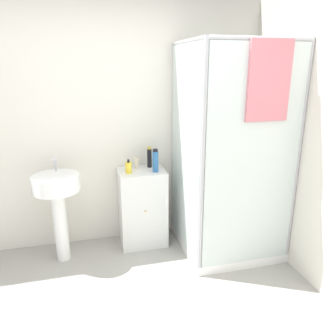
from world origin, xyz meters
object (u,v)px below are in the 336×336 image
at_px(soap_dispenser, 129,167).
at_px(shampoo_bottle_blue, 155,161).
at_px(sink, 57,196).
at_px(lotion_bottle_white, 137,162).
at_px(shampoo_bottle_tall_black, 149,157).

height_order(soap_dispenser, shampoo_bottle_blue, shampoo_bottle_blue).
relative_size(sink, lotion_bottle_white, 6.18).
distance_m(soap_dispenser, shampoo_bottle_blue, 0.28).
relative_size(shampoo_bottle_tall_black, shampoo_bottle_blue, 0.93).
xyz_separation_m(soap_dispenser, shampoo_bottle_tall_black, (0.24, 0.15, 0.05)).
bearing_deg(sink, soap_dispenser, 5.45).
xyz_separation_m(sink, shampoo_bottle_blue, (0.96, 0.04, 0.27)).
relative_size(shampoo_bottle_blue, lotion_bottle_white, 1.44).
bearing_deg(lotion_bottle_white, shampoo_bottle_tall_black, 11.34).
bearing_deg(soap_dispenser, shampoo_bottle_blue, -5.36).
bearing_deg(lotion_bottle_white, soap_dispenser, -131.20).
xyz_separation_m(shampoo_bottle_tall_black, shampoo_bottle_blue, (0.03, -0.17, 0.01)).
relative_size(sink, shampoo_bottle_tall_black, 4.62).
bearing_deg(soap_dispenser, shampoo_bottle_tall_black, 31.05).
bearing_deg(shampoo_bottle_tall_black, lotion_bottle_white, -168.66).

